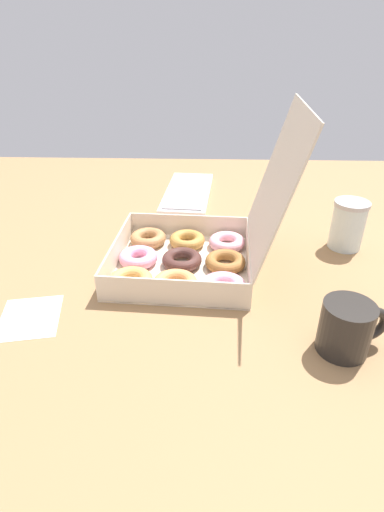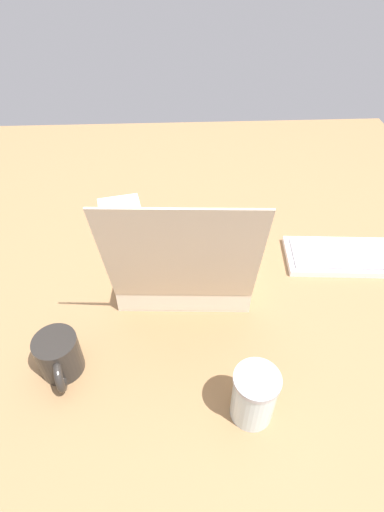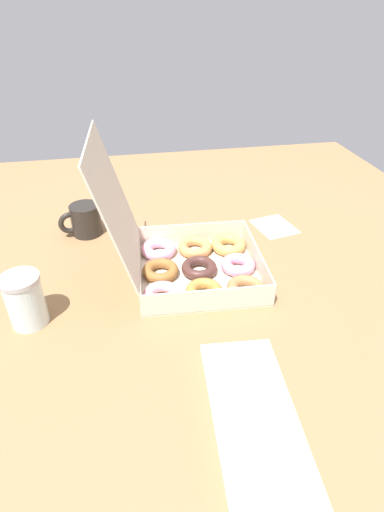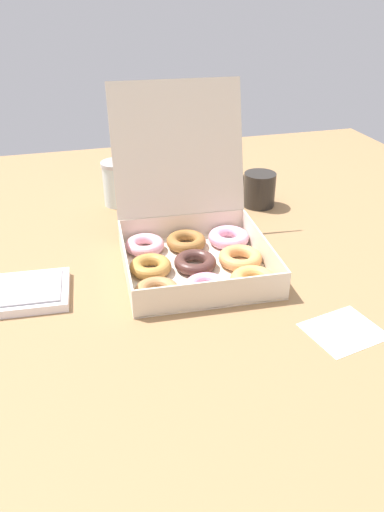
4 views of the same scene
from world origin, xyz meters
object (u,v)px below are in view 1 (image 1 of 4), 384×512
Objects in this scene: glass_jar at (348,225)px; coffee_mug at (348,327)px; keyboard at (188,193)px; donut_box at (192,253)px.

coffee_mug is at bearing -16.37° from glass_jar.
glass_jar is at bearing 163.63° from coffee_mug.
keyboard is at bearing -129.46° from glass_jar.
coffee_mug is 38.62cm from glass_jar.
keyboard is 52.87cm from glass_jar.
donut_box is 37.09cm from coffee_mug.
glass_jar is at bearing 106.95° from donut_box.
keyboard is 76.59cm from coffee_mug.
donut_box is at bearing 3.61° from keyboard.
keyboard is 2.93× the size of coffee_mug.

